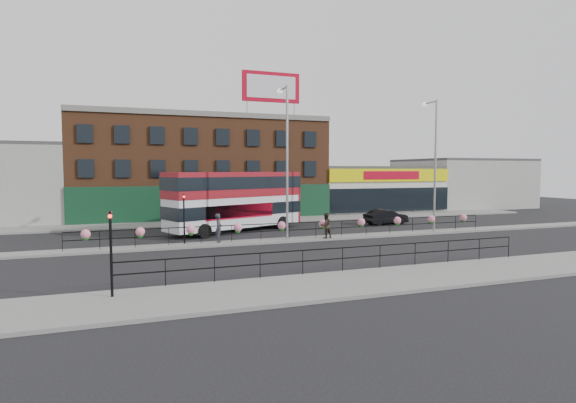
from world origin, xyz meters
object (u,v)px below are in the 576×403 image
object	(u,v)px
double_decker_bus	(237,195)
pedestrian_b	(326,226)
lamp_column_east	(433,154)
pedestrian_a	(219,228)
lamp_column_west	(286,149)
car	(386,217)

from	to	relation	value
double_decker_bus	pedestrian_b	xyz separation A→B (m)	(4.77, -6.46, -1.86)
pedestrian_b	lamp_column_east	xyz separation A→B (m)	(9.40, 0.75, 5.09)
pedestrian_b	pedestrian_a	bearing A→B (deg)	-18.27
pedestrian_a	lamp_column_east	distance (m)	17.47
double_decker_bus	lamp_column_west	size ratio (longest dim) A/B	1.13
double_decker_bus	lamp_column_east	size ratio (longest dim) A/B	1.17
double_decker_bus	pedestrian_b	distance (m)	8.25
pedestrian_a	lamp_column_east	size ratio (longest dim) A/B	0.19
double_decker_bus	car	size ratio (longest dim) A/B	2.78
car	double_decker_bus	bearing A→B (deg)	84.37
pedestrian_b	lamp_column_west	size ratio (longest dim) A/B	0.17
pedestrian_a	lamp_column_west	distance (m)	6.96
pedestrian_a	double_decker_bus	bearing A→B (deg)	-4.32
car	pedestrian_a	bearing A→B (deg)	103.76
lamp_column_west	lamp_column_east	distance (m)	12.12
double_decker_bus	pedestrian_a	size ratio (longest dim) A/B	6.24
lamp_column_east	pedestrian_b	bearing A→B (deg)	-175.42
double_decker_bus	car	bearing A→B (deg)	0.41
car	pedestrian_b	distance (m)	11.07
pedestrian_a	pedestrian_b	bearing A→B (deg)	-75.96
car	lamp_column_east	world-z (taller)	lamp_column_east
car	lamp_column_east	xyz separation A→B (m)	(0.49, -5.81, 5.44)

